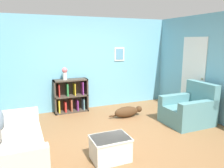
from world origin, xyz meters
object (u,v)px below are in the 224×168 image
vase (65,73)px  coffee_table (110,148)px  bookshelf (71,96)px  dog (127,112)px  recliner_chair (189,110)px  couch (11,149)px

vase → coffee_table: bearing=-86.1°
bookshelf → coffee_table: bookshelf is taller
coffee_table → dog: 2.10m
recliner_chair → vase: size_ratio=3.13×
couch → coffee_table: bearing=-15.6°
bookshelf → coffee_table: size_ratio=1.46×
recliner_chair → vase: bearing=142.8°
couch → recliner_chair: size_ratio=1.76×
coffee_table → bookshelf: bearing=91.1°
dog → vase: vase is taller
recliner_chair → coffee_table: 2.50m
recliner_chair → coffee_table: recliner_chair is taller
coffee_table → vase: vase is taller
recliner_chair → dog: 1.52m
couch → recliner_chair: recliner_chair is taller
bookshelf → recliner_chair: recliner_chair is taller
couch → coffee_table: couch is taller
coffee_table → dog: size_ratio=0.68×
couch → dog: bearing=25.9°
recliner_chair → vase: 3.30m
bookshelf → dog: (1.25, -1.01, -0.29)m
dog → vase: bearing=144.3°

